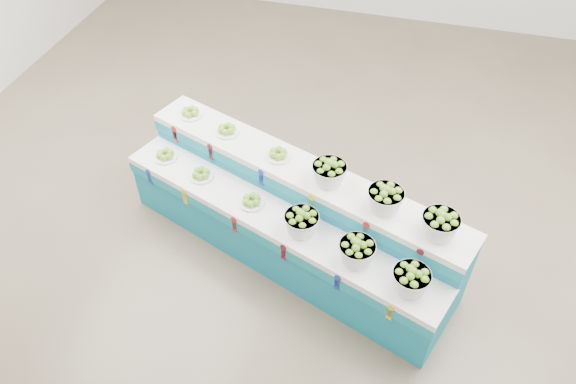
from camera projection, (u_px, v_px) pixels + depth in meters
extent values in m
plane|color=brown|center=(308.00, 205.00, 6.54)|extent=(10.00, 10.00, 0.00)
cylinder|color=white|center=(165.00, 155.00, 6.01)|extent=(0.33, 0.33, 0.10)
cylinder|color=white|center=(201.00, 174.00, 5.79)|extent=(0.33, 0.33, 0.10)
cylinder|color=white|center=(252.00, 200.00, 5.51)|extent=(0.33, 0.33, 0.10)
cylinder|color=white|center=(190.00, 112.00, 6.07)|extent=(0.33, 0.33, 0.10)
cylinder|color=white|center=(227.00, 129.00, 5.85)|extent=(0.33, 0.33, 0.10)
cylinder|color=white|center=(278.00, 154.00, 5.57)|extent=(0.33, 0.33, 0.10)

